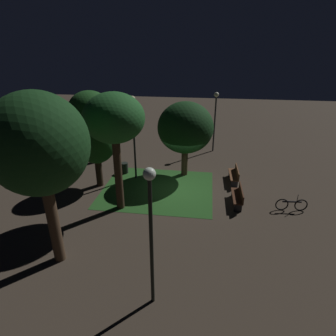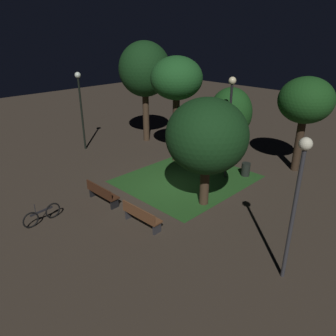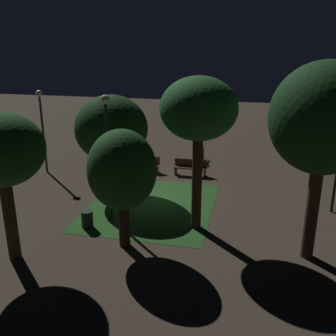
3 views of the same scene
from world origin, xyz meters
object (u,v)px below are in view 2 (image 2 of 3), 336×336
(bench_by_lamp, at_px, (141,215))
(bicycle, at_px, (42,215))
(tree_right_canopy, at_px, (207,136))
(lamp_post_plaza_west, at_px, (80,99))
(lamp_post_path_center, at_px, (298,188))
(lamp_post_near_wall, at_px, (230,113))
(trash_bin, at_px, (246,169))
(bench_corner, at_px, (102,193))
(tree_back_right, at_px, (306,101))
(tree_lawn_side, at_px, (230,114))
(tree_left_canopy, at_px, (145,70))
(tree_tall_center, at_px, (176,80))

(bench_by_lamp, bearing_deg, bicycle, -138.66)
(tree_right_canopy, xyz_separation_m, lamp_post_plaza_west, (-10.03, 0.16, 0.15))
(lamp_post_path_center, distance_m, bicycle, 9.56)
(bench_by_lamp, bearing_deg, lamp_post_near_wall, 93.53)
(trash_bin, bearing_deg, bench_by_lamp, -92.15)
(bench_by_lamp, relative_size, trash_bin, 2.55)
(bench_corner, distance_m, tree_back_right, 11.13)
(bench_corner, relative_size, tree_lawn_side, 0.42)
(bench_corner, relative_size, bicycle, 1.12)
(tree_back_right, xyz_separation_m, bicycle, (-4.76, -12.28, -3.44))
(tree_lawn_side, bearing_deg, tree_back_right, 25.49)
(trash_bin, bearing_deg, bench_corner, -112.63)
(tree_right_canopy, bearing_deg, tree_back_right, 79.76)
(lamp_post_plaza_west, relative_size, lamp_post_near_wall, 0.94)
(bench_corner, bearing_deg, bench_by_lamp, 0.00)
(bench_corner, height_order, bench_by_lamp, same)
(lamp_post_near_wall, bearing_deg, bench_corner, -110.53)
(lamp_post_path_center, distance_m, trash_bin, 8.11)
(tree_back_right, distance_m, bicycle, 13.61)
(tree_right_canopy, bearing_deg, bench_by_lamp, -100.71)
(lamp_post_plaza_west, bearing_deg, bench_by_lamp, -19.30)
(tree_lawn_side, distance_m, lamp_post_plaza_west, 9.14)
(lamp_post_plaza_west, bearing_deg, tree_lawn_side, 31.18)
(tree_lawn_side, height_order, tree_right_canopy, tree_right_canopy)
(bench_by_lamp, xyz_separation_m, bicycle, (-2.99, -2.63, -0.14))
(tree_left_canopy, bearing_deg, lamp_post_plaza_west, -109.95)
(lamp_post_near_wall, xyz_separation_m, bicycle, (-2.61, -8.76, -3.09))
(bench_corner, height_order, tree_left_canopy, tree_left_canopy)
(tree_left_canopy, bearing_deg, tree_tall_center, -17.40)
(tree_tall_center, distance_m, trash_bin, 6.08)
(tree_back_right, relative_size, tree_tall_center, 0.85)
(bench_corner, bearing_deg, bicycle, -96.84)
(bicycle, bearing_deg, tree_back_right, 68.82)
(tree_lawn_side, distance_m, lamp_post_near_wall, 2.35)
(lamp_post_path_center, bearing_deg, tree_right_canopy, 158.43)
(tree_lawn_side, distance_m, lamp_post_path_center, 9.66)
(bench_corner, bearing_deg, tree_lawn_side, 82.59)
(tree_back_right, bearing_deg, tree_tall_center, -147.79)
(tree_lawn_side, xyz_separation_m, tree_back_right, (3.40, 1.62, 0.93))
(tree_tall_center, distance_m, lamp_post_near_wall, 3.75)
(tree_tall_center, bearing_deg, bicycle, -83.88)
(tree_left_canopy, height_order, lamp_post_near_wall, tree_left_canopy)
(bench_by_lamp, bearing_deg, lamp_post_path_center, 13.73)
(tree_left_canopy, height_order, tree_tall_center, tree_left_canopy)
(tree_tall_center, height_order, lamp_post_path_center, tree_tall_center)
(bench_corner, distance_m, trash_bin, 7.63)
(trash_bin, bearing_deg, lamp_post_path_center, -48.89)
(tree_lawn_side, relative_size, lamp_post_near_wall, 0.84)
(bench_by_lamp, bearing_deg, tree_back_right, 79.61)
(bench_corner, distance_m, tree_left_canopy, 10.01)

